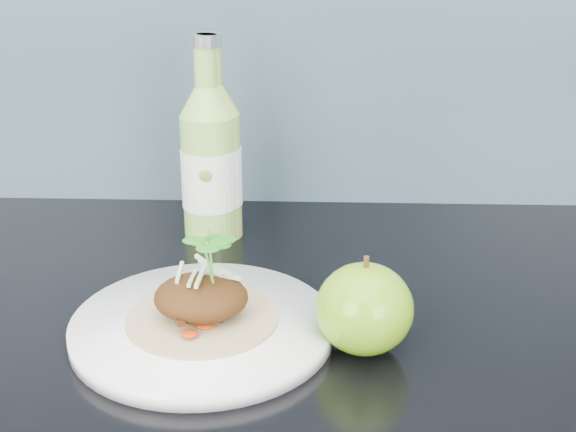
% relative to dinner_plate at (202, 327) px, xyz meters
% --- Properties ---
extents(dinner_plate, '(0.27, 0.27, 0.02)m').
position_rel_dinner_plate_xyz_m(dinner_plate, '(0.00, 0.00, 0.00)').
color(dinner_plate, white).
rests_on(dinner_plate, kitchen_counter).
extents(pork_taco, '(0.15, 0.15, 0.10)m').
position_rel_dinner_plate_xyz_m(pork_taco, '(0.00, 0.00, 0.04)').
color(pork_taco, '#A1855C').
rests_on(pork_taco, dinner_plate).
extents(green_apple, '(0.11, 0.11, 0.09)m').
position_rel_dinner_plate_xyz_m(green_apple, '(0.15, -0.02, 0.03)').
color(green_apple, '#58850E').
rests_on(green_apple, kitchen_counter).
extents(cider_bottle_left, '(0.07, 0.07, 0.25)m').
position_rel_dinner_plate_xyz_m(cider_bottle_left, '(-0.02, 0.23, 0.09)').
color(cider_bottle_left, '#8DC652').
rests_on(cider_bottle_left, kitchen_counter).
extents(cider_bottle_right, '(0.07, 0.07, 0.25)m').
position_rel_dinner_plate_xyz_m(cider_bottle_right, '(-0.02, 0.24, 0.09)').
color(cider_bottle_right, '#9DB44B').
rests_on(cider_bottle_right, kitchen_counter).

